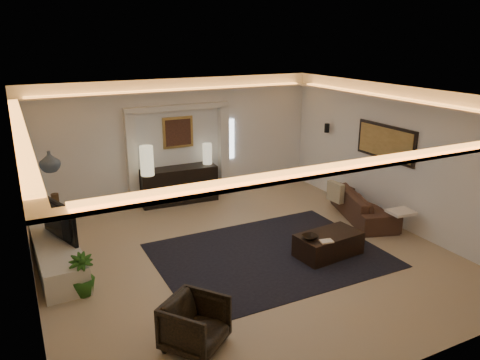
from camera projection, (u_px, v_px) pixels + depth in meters
name	position (u px, v px, depth m)	size (l,w,h in m)	color
floor	(245.00, 255.00, 8.42)	(7.00, 7.00, 0.00)	tan
ceiling	(246.00, 96.00, 7.54)	(7.00, 7.00, 0.00)	white
wall_back	(178.00, 140.00, 10.96)	(7.00, 7.00, 0.00)	white
wall_front	(393.00, 267.00, 5.00)	(7.00, 7.00, 0.00)	white
wall_left	(25.00, 213.00, 6.48)	(7.00, 7.00, 0.00)	white
wall_right	(396.00, 157.00, 9.48)	(7.00, 7.00, 0.00)	white
cove_soffit	(245.00, 113.00, 7.63)	(7.00, 7.00, 0.04)	silver
daylight_slit	(229.00, 139.00, 11.55)	(0.25, 0.03, 1.00)	white
area_rug	(269.00, 255.00, 8.42)	(4.00, 3.00, 0.01)	black
pilaster_left	(132.00, 161.00, 10.49)	(0.22, 0.20, 2.20)	silver
pilaster_right	(224.00, 150.00, 11.48)	(0.22, 0.20, 2.20)	silver
alcove_header	(178.00, 107.00, 10.64)	(2.52, 0.20, 0.12)	silver
painting_frame	(178.00, 132.00, 10.88)	(0.74, 0.04, 0.74)	tan
painting_canvas	(178.00, 133.00, 10.86)	(0.62, 0.02, 0.62)	#4C2D1E
art_panel_frame	(386.00, 142.00, 9.65)	(0.04, 1.64, 0.74)	black
art_panel_gold	(385.00, 142.00, 9.64)	(0.02, 1.50, 0.62)	tan
wall_sconce	(327.00, 128.00, 11.23)	(0.12, 0.12, 0.22)	black
wall_niche	(23.00, 174.00, 7.64)	(0.10, 0.55, 0.04)	silver
console	(179.00, 186.00, 11.02)	(1.82, 0.57, 0.91)	black
lamp_left	(147.00, 165.00, 10.22)	(0.30, 0.30, 0.67)	beige
lamp_right	(207.00, 154.00, 11.13)	(0.22, 0.22, 0.50)	beige
media_ledge	(56.00, 253.00, 8.02)	(0.67, 2.67, 0.50)	beige
tv	(52.00, 223.00, 7.85)	(0.15, 1.18, 0.68)	black
figurine	(56.00, 205.00, 9.11)	(0.15, 0.15, 0.39)	#4B351F
ginger_jar	(50.00, 161.00, 7.63)	(0.34, 0.34, 0.35)	slate
plant	(82.00, 275.00, 7.06)	(0.38, 0.38, 0.67)	#204E12
sofa	(364.00, 205.00, 10.06)	(0.80, 2.04, 0.60)	#432215
throw_blanket	(401.00, 212.00, 8.99)	(0.48, 0.39, 0.05)	#FFEDC0
throw_pillow	(335.00, 192.00, 10.13)	(0.13, 0.43, 0.43)	tan
coffee_table	(328.00, 245.00, 8.37)	(1.18, 0.64, 0.44)	#2E2019
bowl	(310.00, 238.00, 8.09)	(0.27, 0.27, 0.07)	black
magazine	(326.00, 242.00, 7.98)	(0.22, 0.16, 0.03)	beige
armchair	(195.00, 324.00, 5.86)	(0.71, 0.73, 0.67)	black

